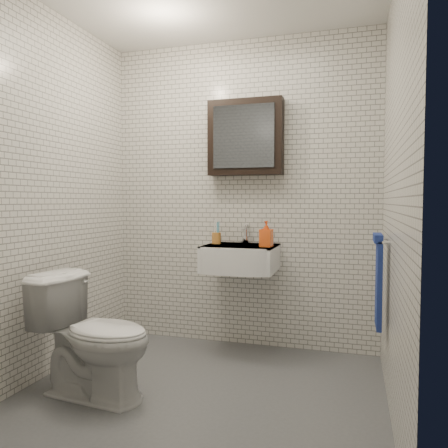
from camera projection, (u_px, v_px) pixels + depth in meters
The scene contains 9 objects.
ground at pixel (201, 393), 2.70m from camera, with size 2.20×2.00×0.01m, color #53565B.
room_shell at pixel (200, 155), 2.63m from camera, with size 2.22×2.02×2.51m.
washbasin at pixel (239, 258), 3.35m from camera, with size 0.55×0.50×0.20m.
faucet at pixel (245, 235), 3.53m from camera, with size 0.06×0.20×0.15m.
mirror_cabinet at pixel (246, 138), 3.49m from camera, with size 0.60×0.15×0.60m.
towel_rail at pixel (379, 277), 2.70m from camera, with size 0.09×0.30×0.58m.
toothbrush_cup at pixel (216, 238), 3.50m from camera, with size 0.09×0.09×0.20m.
soap_bottle at pixel (266, 234), 3.25m from camera, with size 0.09×0.09×0.20m, color orange.
toilet at pixel (94, 336), 2.65m from camera, with size 0.42×0.73×0.75m, color white.
Camera 1 is at (0.90, -2.49, 1.19)m, focal length 35.00 mm.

